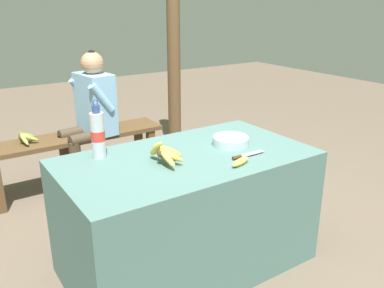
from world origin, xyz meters
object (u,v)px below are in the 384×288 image
Objects in this scene: knife at (244,156)px; banana_bunch_green at (25,137)px; support_post_far at (173,33)px; seated_vendor at (90,110)px; loose_banana_front at (241,162)px; water_bottle at (98,134)px; wooden_bench at (75,144)px; banana_bunch_ripe at (165,152)px; serving_bowl at (231,140)px.

banana_bunch_green is (-0.78, 1.58, -0.19)m from knife.
seated_vendor is at bearing -162.69° from support_post_far.
loose_banana_front is 1.81m from banana_bunch_green.
knife is at bearing -63.66° from banana_bunch_green.
wooden_bench is (0.22, 1.15, -0.44)m from water_bottle.
water_bottle is at bearing -82.75° from banana_bunch_green.
knife is at bearing -22.80° from banana_bunch_ripe.
loose_banana_front is at bearing -78.63° from wooden_bench.
banana_bunch_ripe is at bearing -88.97° from wooden_bench.
banana_bunch_green is at bearing -12.69° from seated_vendor.
knife reaches higher than wooden_bench.
banana_bunch_ripe is at bearing 77.79° from seated_vendor.
seated_vendor is (-0.34, 1.34, -0.07)m from serving_bowl.
banana_bunch_green is at bearing 97.25° from water_bottle.
seated_vendor is at bearing -15.78° from wooden_bench.
support_post_far is (1.07, 1.67, 0.44)m from banana_bunch_ripe.
support_post_far is (1.10, 0.26, 0.81)m from wooden_bench.
serving_bowl reaches higher than banana_bunch_green.
banana_bunch_ripe is at bearing 142.55° from loose_banana_front.
wooden_bench is (-0.41, 1.57, -0.32)m from knife.
serving_bowl is at bearing 60.60° from loose_banana_front.
wooden_bench is at bearing 79.04° from water_bottle.
loose_banana_front is at bearing -111.94° from support_post_far.
loose_banana_front is 2.11m from support_post_far.
banana_bunch_ripe is at bearing -74.43° from banana_bunch_green.
loose_banana_front reaches higher than banana_bunch_green.
loose_banana_front is (0.55, -0.50, -0.11)m from water_bottle.
banana_bunch_ripe is at bearing -176.20° from serving_bowl.
seated_vendor is (-0.19, 1.61, -0.06)m from loose_banana_front.
seated_vendor is at bearing 96.91° from loose_banana_front.
loose_banana_front is (-0.15, -0.26, -0.01)m from serving_bowl.
support_post_far is (0.62, 1.64, 0.47)m from serving_bowl.
knife is (0.39, -0.16, -0.05)m from banana_bunch_ripe.
loose_banana_front is at bearing -37.45° from banana_bunch_ripe.
serving_bowl is 0.21m from knife.
knife is at bearing 40.85° from loose_banana_front.
serving_bowl is at bearing 70.60° from knife.
banana_bunch_green is (-0.85, 1.39, -0.21)m from serving_bowl.
water_bottle is at bearing 138.13° from loose_banana_front.
seated_vendor reaches higher than wooden_bench.
banana_bunch_ripe is 0.82× the size of water_bottle.
wooden_bench is 1.39m from support_post_far.
support_post_far is (1.47, 0.26, 0.68)m from banana_bunch_green.
banana_bunch_ripe is 0.39m from loose_banana_front.
banana_bunch_ripe reaches higher than wooden_bench.
loose_banana_front is at bearing -41.87° from water_bottle.
banana_bunch_green is (-0.51, 0.05, -0.14)m from seated_vendor.
support_post_far is at bearing 69.35° from serving_bowl.
banana_bunch_ripe is 1.24× the size of serving_bowl.
banana_bunch_ripe is 0.46m from serving_bowl.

